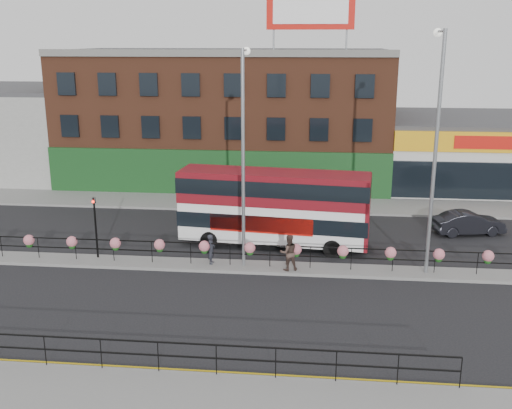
# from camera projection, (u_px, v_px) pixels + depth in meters

# --- Properties ---
(ground) EXTENTS (120.00, 120.00, 0.00)m
(ground) POSITION_uv_depth(u_px,v_px,m) (250.00, 268.00, 29.96)
(ground) COLOR black
(ground) RESTS_ON ground
(north_pavement) EXTENTS (60.00, 4.00, 0.15)m
(north_pavement) POSITION_uv_depth(u_px,v_px,m) (269.00, 204.00, 41.45)
(north_pavement) COLOR gray
(north_pavement) RESTS_ON ground
(median) EXTENTS (60.00, 1.60, 0.15)m
(median) POSITION_uv_depth(u_px,v_px,m) (250.00, 267.00, 29.94)
(median) COLOR gray
(median) RESTS_ON ground
(yellow_line_inner) EXTENTS (60.00, 0.10, 0.01)m
(yellow_line_inner) POSITION_uv_depth(u_px,v_px,m) (219.00, 372.00, 20.66)
(yellow_line_inner) COLOR gold
(yellow_line_inner) RESTS_ON ground
(yellow_line_outer) EXTENTS (60.00, 0.10, 0.01)m
(yellow_line_outer) POSITION_uv_depth(u_px,v_px,m) (218.00, 375.00, 20.49)
(yellow_line_outer) COLOR gold
(yellow_line_outer) RESTS_ON ground
(brick_building) EXTENTS (25.00, 12.21, 10.30)m
(brick_building) POSITION_uv_depth(u_px,v_px,m) (228.00, 116.00, 48.11)
(brick_building) COLOR brown
(brick_building) RESTS_ON ground
(supermarket) EXTENTS (15.00, 12.25, 5.30)m
(supermarket) POSITION_uv_depth(u_px,v_px,m) (481.00, 151.00, 46.76)
(supermarket) COLOR silver
(supermarket) RESTS_ON ground
(billboard) EXTENTS (6.00, 0.29, 4.40)m
(billboard) POSITION_uv_depth(u_px,v_px,m) (311.00, 7.00, 40.56)
(billboard) COLOR red
(billboard) RESTS_ON brick_building
(median_railing) EXTENTS (30.04, 0.56, 1.23)m
(median_railing) POSITION_uv_depth(u_px,v_px,m) (250.00, 249.00, 29.68)
(median_railing) COLOR black
(median_railing) RESTS_ON median
(south_railing) EXTENTS (20.04, 0.05, 1.12)m
(south_railing) POSITION_uv_depth(u_px,v_px,m) (158.00, 350.00, 20.22)
(south_railing) COLOR black
(south_railing) RESTS_ON south_pavement
(double_decker_bus) EXTENTS (10.58, 3.56, 4.19)m
(double_decker_bus) POSITION_uv_depth(u_px,v_px,m) (274.00, 201.00, 32.60)
(double_decker_bus) COLOR white
(double_decker_bus) RESTS_ON ground
(car) EXTENTS (3.17, 4.72, 1.36)m
(car) POSITION_uv_depth(u_px,v_px,m) (468.00, 223.00, 35.08)
(car) COLOR black
(car) RESTS_ON ground
(pedestrian_a) EXTENTS (0.56, 0.38, 1.53)m
(pedestrian_a) POSITION_uv_depth(u_px,v_px,m) (211.00, 249.00, 30.04)
(pedestrian_a) COLOR #22242C
(pedestrian_a) RESTS_ON median
(pedestrian_b) EXTENTS (1.25, 1.16, 1.82)m
(pedestrian_b) POSITION_uv_depth(u_px,v_px,m) (289.00, 252.00, 29.14)
(pedestrian_b) COLOR #45332C
(pedestrian_b) RESTS_ON median
(lamp_column_west) EXTENTS (0.38, 1.86, 10.57)m
(lamp_column_west) POSITION_uv_depth(u_px,v_px,m) (244.00, 140.00, 28.58)
(lamp_column_west) COLOR gray
(lamp_column_west) RESTS_ON median
(lamp_column_east) EXTENTS (0.41, 2.01, 11.43)m
(lamp_column_east) POSITION_uv_depth(u_px,v_px,m) (436.00, 133.00, 27.56)
(lamp_column_east) COLOR gray
(lamp_column_east) RESTS_ON median
(traffic_light_median) EXTENTS (0.15, 0.28, 3.65)m
(traffic_light_median) POSITION_uv_depth(u_px,v_px,m) (95.00, 214.00, 30.47)
(traffic_light_median) COLOR black
(traffic_light_median) RESTS_ON median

